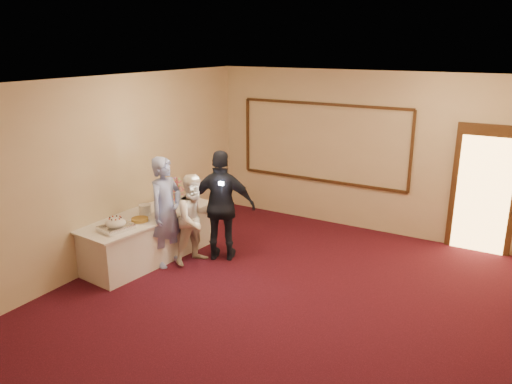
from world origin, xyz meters
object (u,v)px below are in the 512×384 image
at_px(man, 166,212).
at_px(woman, 195,219).
at_px(tart, 140,220).
at_px(buffet_table, 148,237).
at_px(plate_stack_a, 145,210).
at_px(plate_stack_b, 169,205).
at_px(cupcake_stand, 177,190).
at_px(pavlova_tray, 116,225).
at_px(guest, 222,206).

height_order(man, woman, man).
bearing_deg(tart, buffet_table, 113.44).
relative_size(plate_stack_a, plate_stack_b, 1.19).
bearing_deg(cupcake_stand, plate_stack_b, -64.50).
bearing_deg(pavlova_tray, cupcake_stand, 95.91).
relative_size(plate_stack_b, man, 0.09).
bearing_deg(guest, woman, 23.90).
height_order(buffet_table, pavlova_tray, pavlova_tray).
xyz_separation_m(cupcake_stand, woman, (0.87, -0.65, -0.18)).
distance_m(pavlova_tray, guest, 1.70).
bearing_deg(woman, plate_stack_b, 98.83).
bearing_deg(buffet_table, woman, 21.96).
distance_m(plate_stack_a, tart, 0.35).
relative_size(pavlova_tray, woman, 0.38).
height_order(buffet_table, tart, tart).
distance_m(man, woman, 0.48).
distance_m(tart, guest, 1.32).
distance_m(plate_stack_a, plate_stack_b, 0.44).
distance_m(cupcake_stand, tart, 1.28).
bearing_deg(pavlova_tray, plate_stack_a, 97.44).
xyz_separation_m(cupcake_stand, man, (0.53, -0.94, -0.03)).
bearing_deg(cupcake_stand, guest, -14.98).
xyz_separation_m(plate_stack_b, tart, (-0.01, -0.71, -0.04)).
bearing_deg(cupcake_stand, man, -60.68).
xyz_separation_m(plate_stack_a, guest, (1.10, 0.63, 0.07)).
bearing_deg(buffet_table, tart, -66.56).
bearing_deg(buffet_table, pavlova_tray, -85.53).
height_order(buffet_table, man, man).
xyz_separation_m(pavlova_tray, man, (0.35, 0.75, 0.04)).
relative_size(plate_stack_a, man, 0.11).
bearing_deg(buffet_table, man, 2.14).
distance_m(plate_stack_a, woman, 0.86).
relative_size(woman, guest, 0.81).
bearing_deg(pavlova_tray, woman, 56.03).
distance_m(buffet_table, cupcake_stand, 1.10).
bearing_deg(tart, pavlova_tray, -98.97).
xyz_separation_m(plate_stack_a, man, (0.45, 0.00, 0.04)).
bearing_deg(pavlova_tray, guest, 53.77).
distance_m(cupcake_stand, man, 1.08).
relative_size(man, woman, 1.20).
bearing_deg(pavlova_tray, plate_stack_b, 85.90).
height_order(plate_stack_a, tart, plate_stack_a).
bearing_deg(guest, buffet_table, 7.41).
distance_m(pavlova_tray, cupcake_stand, 1.70).
distance_m(pavlova_tray, plate_stack_a, 0.75).
bearing_deg(plate_stack_b, woman, -10.14).
relative_size(cupcake_stand, tart, 1.43).
bearing_deg(pavlova_tray, man, 64.77).
relative_size(pavlova_tray, tart, 1.82).
bearing_deg(buffet_table, guest, 31.01).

